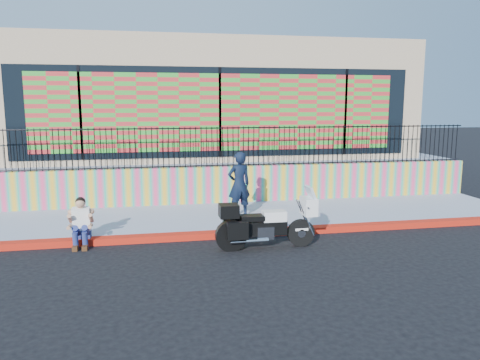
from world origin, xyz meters
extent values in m
plane|color=black|center=(0.00, 0.00, 0.00)|extent=(90.00, 90.00, 0.00)
cube|color=red|center=(0.00, 0.00, 0.07)|extent=(16.00, 0.30, 0.15)
cube|color=#8A90A5|center=(0.00, 1.65, 0.07)|extent=(16.00, 3.00, 0.15)
cube|color=#FF437A|center=(0.00, 3.25, 0.70)|extent=(16.00, 0.20, 1.10)
cube|color=#8A90A5|center=(0.00, 8.35, 0.62)|extent=(16.00, 10.00, 1.25)
cube|color=tan|center=(0.00, 8.15, 3.25)|extent=(14.00, 8.00, 4.00)
cube|color=black|center=(0.00, 4.13, 2.85)|extent=(12.60, 0.04, 2.80)
cube|color=red|center=(0.00, 4.10, 2.85)|extent=(11.48, 0.02, 2.40)
cylinder|color=black|center=(1.02, -1.01, 0.30)|extent=(0.61, 0.13, 0.61)
cylinder|color=black|center=(-0.55, -1.01, 0.30)|extent=(0.61, 0.13, 0.61)
cube|color=black|center=(0.24, -1.01, 0.46)|extent=(0.88, 0.26, 0.31)
cube|color=silver|center=(0.19, -1.01, 0.37)|extent=(0.37, 0.31, 0.28)
cube|color=white|center=(0.40, -1.01, 0.72)|extent=(0.51, 0.30, 0.22)
cube|color=black|center=(-0.09, -1.01, 0.70)|extent=(0.51, 0.31, 0.11)
cube|color=white|center=(1.19, -1.01, 0.90)|extent=(0.28, 0.48, 0.39)
cube|color=silver|center=(1.22, -1.01, 1.20)|extent=(0.17, 0.42, 0.31)
cube|color=black|center=(-0.59, -1.01, 0.88)|extent=(0.41, 0.39, 0.28)
cube|color=black|center=(-0.46, -1.28, 0.51)|extent=(0.44, 0.17, 0.37)
cube|color=black|center=(-0.46, -0.73, 0.51)|extent=(0.44, 0.17, 0.37)
cube|color=white|center=(1.02, -1.01, 0.40)|extent=(0.30, 0.15, 0.06)
imported|color=black|center=(0.09, 1.38, 1.02)|extent=(0.71, 0.54, 1.73)
cube|color=navy|center=(-3.75, 0.09, 0.24)|extent=(0.36, 0.28, 0.18)
cube|color=white|center=(-3.75, 0.05, 0.59)|extent=(0.38, 0.27, 0.54)
sphere|color=tan|center=(-3.75, 0.01, 0.95)|extent=(0.21, 0.21, 0.21)
cube|color=#472814|center=(-3.85, -0.35, 0.05)|extent=(0.11, 0.26, 0.10)
cube|color=#472814|center=(-3.65, -0.35, 0.05)|extent=(0.11, 0.26, 0.10)
camera|label=1|loc=(-2.20, -10.57, 3.13)|focal=35.00mm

